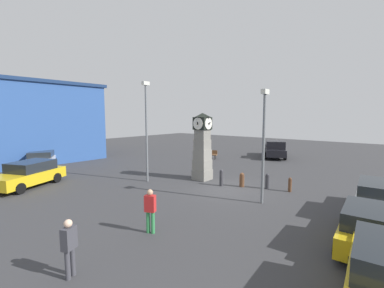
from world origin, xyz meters
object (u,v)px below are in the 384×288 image
clock_tower (202,148)px  bollard_end_row (221,177)px  bench (209,154)px  bollard_near_tower (290,185)px  bollard_far_row (242,180)px  street_lamp_near_road (264,138)px  pedestrian_crossing_lot (150,208)px  pedestrian_near_bench (69,245)px  car_by_building (380,199)px  car_near_tower (372,228)px  street_lamp_far_side (146,125)px  pickup_truck (275,149)px  bollard_mid_row (267,181)px  car_end_of_row (41,159)px  car_far_lot (29,174)px

clock_tower → bollard_end_row: clock_tower is taller
bench → bollard_near_tower: bearing=-122.1°
bollard_far_row → bollard_end_row: bearing=119.7°
bollard_end_row → street_lamp_near_road: bearing=-113.3°
pedestrian_crossing_lot → street_lamp_near_road: size_ratio=0.30×
bench → pedestrian_near_bench: bearing=-155.5°
bollard_near_tower → bollard_end_row: size_ratio=0.80×
bollard_end_row → car_by_building: (0.12, -8.19, 0.28)m
car_near_tower → street_lamp_near_road: size_ratio=0.72×
car_near_tower → street_lamp_far_side: (1.28, 12.70, 3.09)m
clock_tower → pickup_truck: clock_tower is taller
bollard_mid_row → pickup_truck: size_ratio=0.17×
bench → car_by_building: bearing=-118.1°
car_near_tower → pickup_truck: 19.46m
car_end_of_row → street_lamp_far_side: (2.73, -10.57, 3.11)m
bollard_far_row → car_by_building: 7.09m
bollard_far_row → street_lamp_near_road: bearing=-132.7°
car_near_tower → car_by_building: (3.62, -0.04, 0.06)m
clock_tower → street_lamp_near_road: (-2.02, -5.34, 1.11)m
bollard_far_row → car_by_building: (-0.52, -7.07, 0.36)m
car_near_tower → street_lamp_far_side: 13.13m
car_end_of_row → pickup_truck: (18.21, -13.39, 0.19)m
bollard_far_row → pedestrian_near_bench: (-11.20, -0.73, 0.50)m
clock_tower → car_near_tower: (-4.07, -10.10, -1.49)m
street_lamp_near_road → bollard_mid_row: bearing=17.5°
bollard_near_tower → street_lamp_far_side: street_lamp_far_side is taller
car_far_lot → bench: bearing=-10.1°
bollard_end_row → pedestrian_crossing_lot: bearing=-168.3°
bench → street_lamp_near_road: bearing=-133.4°
clock_tower → street_lamp_far_side: size_ratio=0.70×
pedestrian_near_bench → street_lamp_far_side: street_lamp_far_side is taller
car_near_tower → street_lamp_far_side: size_ratio=0.62×
bollard_end_row → car_end_of_row: 15.90m
bollard_end_row → street_lamp_far_side: (-2.22, 4.54, 3.31)m
bollard_near_tower → car_end_of_row: 20.00m
bollard_near_tower → pedestrian_near_bench: pedestrian_near_bench is taller
car_by_building → street_lamp_far_side: street_lamp_far_side is taller
bollard_far_row → pedestrian_crossing_lot: pedestrian_crossing_lot is taller
bollard_mid_row → bench: bearing=53.4°
pedestrian_near_bench → clock_tower: bearing=18.9°
bollard_near_tower → bollard_end_row: bearing=111.0°
bollard_far_row → car_end_of_row: 17.17m
bollard_mid_row → street_lamp_near_road: size_ratio=0.17×
car_end_of_row → bench: 15.50m
bollard_mid_row → car_far_lot: car_far_lot is taller
bench → car_near_tower: bearing=-128.0°
bollard_end_row → pedestrian_crossing_lot: size_ratio=0.63×
bollard_far_row → car_near_tower: size_ratio=0.22×
clock_tower → street_lamp_far_side: 4.13m
bollard_near_tower → car_near_tower: (-4.98, -4.32, 0.33)m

